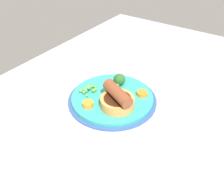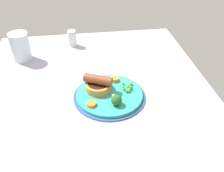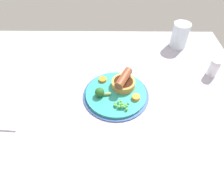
% 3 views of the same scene
% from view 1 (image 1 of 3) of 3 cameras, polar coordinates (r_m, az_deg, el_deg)
% --- Properties ---
extents(dining_table, '(1.10, 0.80, 0.03)m').
position_cam_1_polar(dining_table, '(0.70, 5.25, -3.34)').
color(dining_table, '#9E99AD').
rests_on(dining_table, ground).
extents(dinner_plate, '(0.24, 0.24, 0.01)m').
position_cam_1_polar(dinner_plate, '(0.67, 0.07, -2.89)').
color(dinner_plate, '#2D4C84').
rests_on(dinner_plate, dining_table).
extents(sausage_pudding, '(0.09, 0.10, 0.05)m').
position_cam_1_polar(sausage_pudding, '(0.62, 1.24, -3.06)').
color(sausage_pudding, '#BC8442').
rests_on(sausage_pudding, dinner_plate).
extents(pea_pile, '(0.05, 0.04, 0.02)m').
position_cam_1_polar(pea_pile, '(0.68, -5.29, -0.56)').
color(pea_pile, '#57A549').
rests_on(pea_pile, dinner_plate).
extents(broccoli_floret_near, '(0.06, 0.03, 0.03)m').
position_cam_1_polar(broccoli_floret_near, '(0.70, 1.62, 1.35)').
color(broccoli_floret_near, '#235623').
rests_on(broccoli_floret_near, dinner_plate).
extents(carrot_slice_0, '(0.04, 0.04, 0.01)m').
position_cam_1_polar(carrot_slice_0, '(0.67, 6.78, -1.81)').
color(carrot_slice_0, orange).
rests_on(carrot_slice_0, dinner_plate).
extents(carrot_slice_4, '(0.03, 0.03, 0.01)m').
position_cam_1_polar(carrot_slice_4, '(0.63, -5.53, -4.16)').
color(carrot_slice_4, orange).
rests_on(carrot_slice_4, dinner_plate).
extents(fork, '(0.18, 0.03, 0.01)m').
position_cam_1_polar(fork, '(1.03, 6.17, 11.08)').
color(fork, silver).
rests_on(fork, dining_table).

